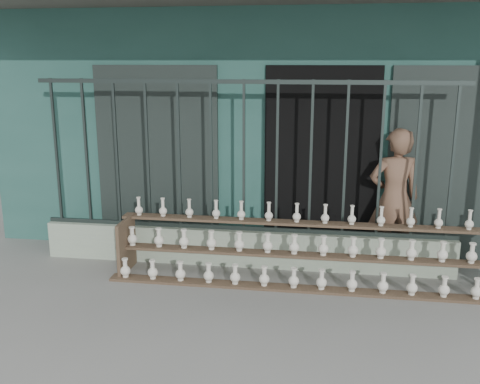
# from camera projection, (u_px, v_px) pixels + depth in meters

# --- Properties ---
(ground) EXTENTS (60.00, 60.00, 0.00)m
(ground) POSITION_uv_depth(u_px,v_px,m) (225.00, 312.00, 5.36)
(ground) COLOR slate
(workshop_building) EXTENTS (7.40, 6.60, 3.21)m
(workshop_building) POSITION_uv_depth(u_px,v_px,m) (269.00, 111.00, 9.02)
(workshop_building) COLOR #28544B
(workshop_building) RESTS_ON ground
(parapet_wall) EXTENTS (5.00, 0.20, 0.45)m
(parapet_wall) POSITION_uv_depth(u_px,v_px,m) (244.00, 247.00, 6.55)
(parapet_wall) COLOR #9EAF96
(parapet_wall) RESTS_ON ground
(security_fence) EXTENTS (5.00, 0.04, 1.80)m
(security_fence) POSITION_uv_depth(u_px,v_px,m) (244.00, 157.00, 6.28)
(security_fence) COLOR #283330
(security_fence) RESTS_ON parapet_wall
(shelf_rack) EXTENTS (4.50, 0.68, 0.85)m
(shelf_rack) POSITION_uv_depth(u_px,v_px,m) (309.00, 252.00, 6.00)
(shelf_rack) COLOR brown
(shelf_rack) RESTS_ON ground
(elderly_woman) EXTENTS (0.68, 0.51, 1.69)m
(elderly_woman) POSITION_uv_depth(u_px,v_px,m) (394.00, 199.00, 6.39)
(elderly_woman) COLOR brown
(elderly_woman) RESTS_ON ground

